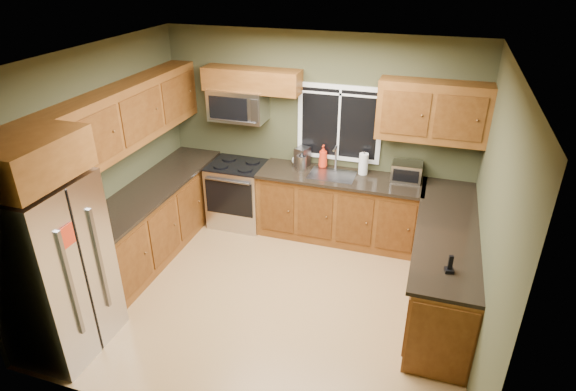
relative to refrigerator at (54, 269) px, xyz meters
The scene contains 28 objects.
floor 2.35m from the refrigerator, 36.78° to the left, with size 4.20×4.20×0.00m, color #9B7244.
ceiling 2.82m from the refrigerator, 36.78° to the left, with size 4.20×4.20×0.00m, color white.
back_wall 3.58m from the refrigerator, 60.71° to the left, with size 4.20×4.20×0.00m, color #3B3C24.
front_wall 1.86m from the refrigerator, 16.04° to the right, with size 4.20×4.20×0.00m, color #3B3C24.
left_wall 1.42m from the refrigerator, 105.52° to the left, with size 3.60×3.60×0.00m, color #3B3C24.
right_wall 4.08m from the refrigerator, 18.71° to the left, with size 3.60×3.60×0.00m, color #3B3C24.
window 3.75m from the refrigerator, 56.52° to the left, with size 1.12×0.03×1.02m.
base_cabinets_left 1.83m from the refrigerator, 91.97° to the left, with size 0.60×2.65×0.90m, color brown.
countertop_left 1.78m from the refrigerator, 91.16° to the left, with size 0.65×2.65×0.04m, color black.
base_cabinets_back 3.56m from the refrigerator, 52.43° to the left, with size 2.17×0.60×0.90m, color brown.
countertop_back 3.51m from the refrigerator, 52.18° to the left, with size 2.17×0.65×0.04m, color black.
base_cabinets_peninsula 4.02m from the refrigerator, 27.50° to the left, with size 0.60×2.52×0.90m.
countertop_peninsula 3.97m from the refrigerator, 27.77° to the left, with size 0.65×2.50×0.04m, color black.
upper_cabinets_left 2.03m from the refrigerator, 96.30° to the left, with size 0.33×2.65×0.72m, color brown.
upper_cabinets_back_left 3.28m from the refrigerator, 73.15° to the left, with size 1.30×0.33×0.30m, color brown.
upper_cabinets_back_right 4.44m from the refrigerator, 42.62° to the left, with size 1.30×0.33×0.72m, color brown.
upper_cabinet_over_fridge 1.13m from the refrigerator, behind, with size 0.72×0.90×0.38m, color brown.
refrigerator is the anchor object (origin of this frame).
range 2.89m from the refrigerator, 76.03° to the left, with size 0.76×0.69×0.94m.
microwave 3.10m from the refrigerator, 76.66° to the left, with size 0.76×0.41×0.42m.
sink 3.46m from the refrigerator, 53.87° to the left, with size 0.60×0.42×0.36m.
toaster_oven 4.17m from the refrigerator, 44.41° to the left, with size 0.38×0.29×0.23m.
coffee_maker 3.34m from the refrigerator, 61.70° to the left, with size 0.21×0.25×0.27m.
kettle 3.25m from the refrigerator, 60.38° to the left, with size 0.17×0.17×0.24m.
paper_towel_roll 3.81m from the refrigerator, 50.65° to the left, with size 0.12×0.12×0.31m.
soap_bottle_a 3.53m from the refrigerator, 58.21° to the left, with size 0.12×0.12×0.31m, color red.
soap_bottle_c 3.34m from the refrigerator, 63.52° to the left, with size 0.13×0.13×0.17m, color white.
cordless_phone 3.68m from the refrigerator, 16.04° to the left, with size 0.09×0.09×0.18m.
Camera 1 is at (1.48, -4.17, 3.57)m, focal length 30.00 mm.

